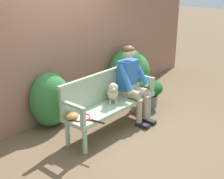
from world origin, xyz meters
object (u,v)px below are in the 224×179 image
Objects in this scene: garden_bench at (112,107)px; person_seated at (131,81)px; dog_on_bench at (113,92)px; potted_plant at (150,91)px; tennis_racket at (82,118)px; baseball_glove at (72,116)px.

garden_bench is 1.34× the size of person_seated.
dog_on_bench reaches higher than potted_plant.
garden_bench is at bearing 0.88° from tennis_racket.
dog_on_bench is 0.85m from baseball_glove.
person_seated is 2.31× the size of tennis_racket.
potted_plant is at bearing 2.82° from tennis_racket.
garden_bench is 3.11× the size of tennis_racket.
person_seated is at bearing -3.16° from dog_on_bench.
person_seated reaches higher than baseball_glove.
tennis_racket is (-0.73, -0.02, -0.18)m from dog_on_bench.
person_seated is 6.08× the size of baseball_glove.
baseball_glove is (-0.80, 0.08, 0.11)m from garden_bench.
potted_plant is at bearing 3.38° from dog_on_bench.
person_seated reaches higher than garden_bench.
dog_on_bench is 1.25m from potted_plant.
baseball_glove is at bearing 175.32° from dog_on_bench.
tennis_racket is at bearing -177.18° from potted_plant.
tennis_racket is 1.09× the size of potted_plant.
garden_bench is 8.16× the size of baseball_glove.
tennis_racket is 1.94m from potted_plant.
potted_plant is at bearing 7.41° from person_seated.
potted_plant reaches higher than tennis_racket.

